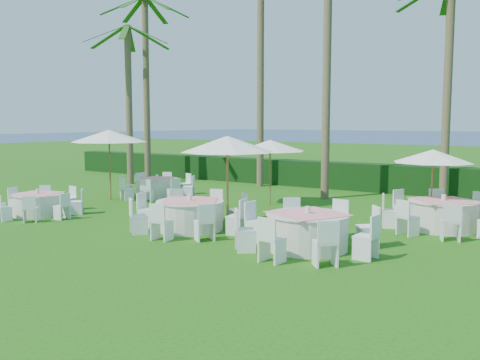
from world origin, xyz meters
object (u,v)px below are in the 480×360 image
object	(u,v)px
umbrella_a	(109,136)
umbrella_d	(433,156)
banquet_table_d	(157,187)
banquet_table_a	(38,204)
banquet_table_f	(443,214)
banquet_table_c	(307,230)
umbrella_c	(270,146)
banquet_table_b	(190,214)
umbrella_b	(227,144)

from	to	relation	value
umbrella_a	umbrella_d	bearing A→B (deg)	8.67
banquet_table_d	banquet_table_a	bearing A→B (deg)	-93.96
banquet_table_f	banquet_table_a	bearing A→B (deg)	-157.00
banquet_table_c	umbrella_c	distance (m)	7.08
banquet_table_b	banquet_table_f	bearing A→B (deg)	33.89
banquet_table_d	umbrella_c	world-z (taller)	umbrella_c
banquet_table_c	umbrella_b	bearing A→B (deg)	162.18
banquet_table_f	umbrella_c	world-z (taller)	umbrella_c
banquet_table_b	banquet_table_d	world-z (taller)	banquet_table_b
banquet_table_b	umbrella_c	size ratio (longest dim) A/B	1.31
banquet_table_a	umbrella_a	distance (m)	4.30
umbrella_a	umbrella_c	xyz separation A→B (m)	(5.79, 2.39, -0.31)
umbrella_b	umbrella_c	world-z (taller)	umbrella_b
banquet_table_a	banquet_table_c	distance (m)	9.42
umbrella_b	umbrella_d	distance (m)	6.05
banquet_table_c	umbrella_b	size ratio (longest dim) A/B	1.31
banquet_table_c	umbrella_a	xyz separation A→B (m)	(-10.02, 3.01, 2.03)
banquet_table_d	umbrella_d	size ratio (longest dim) A/B	1.29
banquet_table_a	umbrella_d	xyz separation A→B (m)	(11.06, 5.48, 1.66)
banquet_table_c	umbrella_a	distance (m)	10.66
banquet_table_b	umbrella_d	xyz separation A→B (m)	(5.45, 4.56, 1.59)
banquet_table_a	umbrella_b	xyz separation A→B (m)	(6.39, 1.65, 2.04)
banquet_table_b	banquet_table_d	distance (m)	6.82
banquet_table_f	umbrella_d	world-z (taller)	umbrella_d
banquet_table_d	umbrella_b	size ratio (longest dim) A/B	1.13
banquet_table_d	umbrella_b	world-z (taller)	umbrella_b
banquet_table_a	banquet_table_f	bearing A→B (deg)	23.00
banquet_table_b	umbrella_b	bearing A→B (deg)	43.34
banquet_table_c	banquet_table_d	distance (m)	10.13
umbrella_d	banquet_table_f	bearing A→B (deg)	-50.36
umbrella_a	umbrella_c	size ratio (longest dim) A/B	1.13
umbrella_d	banquet_table_a	bearing A→B (deg)	-153.65
banquet_table_b	banquet_table_c	world-z (taller)	banquet_table_c
banquet_table_b	banquet_table_c	xyz separation A→B (m)	(3.79, -0.23, 0.02)
umbrella_c	umbrella_d	bearing A→B (deg)	-5.92
banquet_table_a	umbrella_d	world-z (taller)	umbrella_d
banquet_table_f	umbrella_a	bearing A→B (deg)	-174.35
banquet_table_a	umbrella_d	size ratio (longest dim) A/B	1.22
banquet_table_f	umbrella_d	bearing A→B (deg)	129.64
umbrella_a	umbrella_b	size ratio (longest dim) A/B	1.09
banquet_table_d	banquet_table_f	world-z (taller)	banquet_table_f
umbrella_c	umbrella_d	size ratio (longest dim) A/B	1.11
umbrella_a	umbrella_c	bearing A→B (deg)	22.46
banquet_table_f	umbrella_b	xyz separation A→B (m)	(-5.15, -3.25, 1.97)
banquet_table_a	banquet_table_f	xyz separation A→B (m)	(11.54, 4.90, 0.07)
banquet_table_c	umbrella_d	xyz separation A→B (m)	(1.66, 4.79, 1.58)
banquet_table_d	umbrella_a	distance (m)	2.79
banquet_table_a	banquet_table_c	world-z (taller)	banquet_table_c
umbrella_d	umbrella_a	bearing A→B (deg)	-171.33
banquet_table_d	umbrella_d	world-z (taller)	umbrella_d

